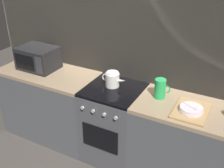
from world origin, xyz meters
TOP-DOWN VIEW (x-y plane):
  - ground_plane at (0.00, 0.00)m, footprint 8.00×8.00m
  - back_wall at (0.00, 0.32)m, footprint 3.60×0.05m
  - counter_left at (-0.90, 0.00)m, footprint 1.20×0.60m
  - stove_unit at (-0.00, -0.00)m, footprint 0.60×0.63m
  - counter_right at (0.90, 0.00)m, footprint 1.20×0.60m
  - microwave at (-1.05, 0.03)m, footprint 0.46×0.35m
  - kettle at (-0.04, 0.05)m, footprint 0.28×0.15m
  - pitcher at (0.49, 0.05)m, footprint 0.16×0.11m
  - dish_pile at (0.83, -0.07)m, footprint 0.30×0.40m

SIDE VIEW (x-z plane):
  - ground_plane at x=0.00m, z-range 0.00..0.00m
  - stove_unit at x=0.00m, z-range 0.00..0.90m
  - counter_left at x=-0.90m, z-range 0.00..0.90m
  - counter_right at x=0.90m, z-range 0.00..0.90m
  - dish_pile at x=0.83m, z-range 0.89..0.96m
  - kettle at x=-0.04m, z-range 0.90..1.06m
  - pitcher at x=0.49m, z-range 0.90..1.10m
  - microwave at x=-1.05m, z-range 0.90..1.17m
  - back_wall at x=0.00m, z-range 0.00..2.40m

